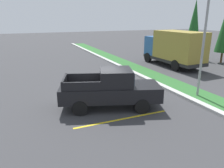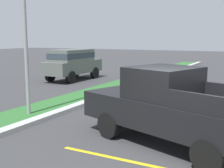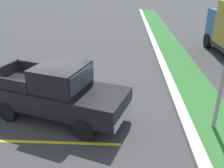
{
  "view_description": "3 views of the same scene",
  "coord_description": "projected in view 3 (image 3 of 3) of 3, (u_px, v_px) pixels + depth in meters",
  "views": [
    {
      "loc": [
        10.96,
        -3.92,
        4.68
      ],
      "look_at": [
        0.46,
        0.57,
        1.16
      ],
      "focal_mm": 35.15,
      "sensor_mm": 36.0,
      "label": 1
    },
    {
      "loc": [
        -6.63,
        -1.87,
        2.88
      ],
      "look_at": [
        1.79,
        2.59,
        1.37
      ],
      "focal_mm": 46.91,
      "sensor_mm": 36.0,
      "label": 2
    },
    {
      "loc": [
        8.65,
        2.7,
        4.97
      ],
      "look_at": [
        0.62,
        2.31,
        1.29
      ],
      "focal_mm": 39.07,
      "sensor_mm": 36.0,
      "label": 3
    }
  ],
  "objects": [
    {
      "name": "parking_line_far",
      "position": [
        46.0,
        142.0,
        7.83
      ],
      "size": [
        0.12,
        4.8,
        0.01
      ],
      "primitive_type": "cube",
      "color": "yellow",
      "rests_on": "ground"
    },
    {
      "name": "parking_line_near",
      "position": [
        67.0,
        97.0,
        10.65
      ],
      "size": [
        0.12,
        4.8,
        0.01
      ],
      "primitive_type": "cube",
      "color": "yellow",
      "rests_on": "ground"
    },
    {
      "name": "curb_strip",
      "position": [
        180.0,
        106.0,
        9.79
      ],
      "size": [
        56.0,
        0.4,
        0.15
      ],
      "primitive_type": "cube",
      "color": "#B2B2AD",
      "rests_on": "ground"
    },
    {
      "name": "traffic_cone",
      "position": [
        51.0,
        79.0,
        11.78
      ],
      "size": [
        0.36,
        0.36,
        0.6
      ],
      "color": "orange",
      "rests_on": "ground"
    },
    {
      "name": "grass_median",
      "position": [
        207.0,
        108.0,
        9.76
      ],
      "size": [
        56.0,
        1.8,
        0.06
      ],
      "primitive_type": "cube",
      "color": "#2D662D",
      "rests_on": "ground"
    },
    {
      "name": "pickup_truck_main",
      "position": [
        57.0,
        92.0,
        8.79
      ],
      "size": [
        3.46,
        5.55,
        2.1
      ],
      "color": "black",
      "rests_on": "ground"
    },
    {
      "name": "ground_plane",
      "position": [
        57.0,
        105.0,
        10.05
      ],
      "size": [
        120.0,
        120.0,
        0.0
      ],
      "primitive_type": "plane",
      "color": "#38383A"
    }
  ]
}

